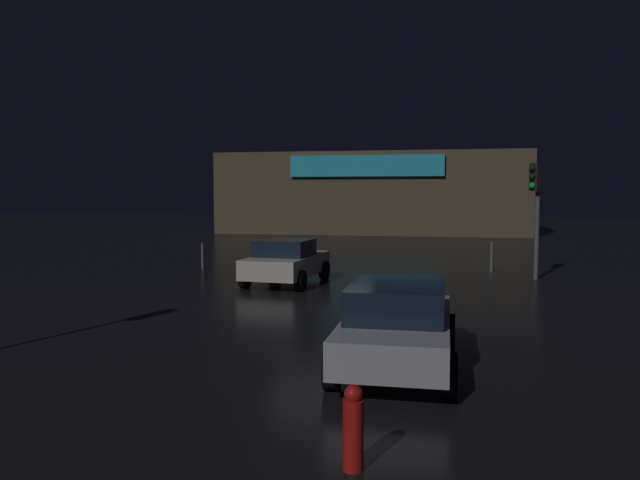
{
  "coord_description": "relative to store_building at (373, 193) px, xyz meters",
  "views": [
    {
      "loc": [
        3.38,
        -15.35,
        2.93
      ],
      "look_at": [
        -0.79,
        3.67,
        1.44
      ],
      "focal_mm": 35.64,
      "sensor_mm": 36.0,
      "label": 1
    }
  ],
  "objects": [
    {
      "name": "ground_plane",
      "position": [
        2.63,
        -29.76,
        -2.81
      ],
      "size": [
        120.0,
        120.0,
        0.0
      ],
      "primitive_type": "plane",
      "color": "black"
    },
    {
      "name": "store_building",
      "position": [
        0.0,
        0.0,
        0.0
      ],
      "size": [
        21.32,
        7.46,
        5.6
      ],
      "color": "brown",
      "rests_on": "ground"
    },
    {
      "name": "traffic_signal_cross_left",
      "position": [
        8.47,
        -23.12,
        -0.12
      ],
      "size": [
        0.41,
        0.43,
        3.86
      ],
      "color": "#595B60",
      "rests_on": "ground"
    },
    {
      "name": "car_near",
      "position": [
        0.68,
        -25.81,
        -2.09
      ],
      "size": [
        2.22,
        3.97,
        1.42
      ],
      "color": "silver",
      "rests_on": "ground"
    },
    {
      "name": "car_far",
      "position": [
        5.04,
        -34.67,
        -2.06
      ],
      "size": [
        1.97,
        4.34,
        1.42
      ],
      "color": "#B7B7BF",
      "rests_on": "ground"
    },
    {
      "name": "fire_hydrant",
      "position": [
        4.96,
        -38.7,
        -2.35
      ],
      "size": [
        0.22,
        0.22,
        0.92
      ],
      "color": "red",
      "rests_on": "ground"
    },
    {
      "name": "bollard_kerb_a",
      "position": [
        -3.43,
        -22.8,
        -2.32
      ],
      "size": [
        0.1,
        0.1,
        0.98
      ],
      "primitive_type": "cylinder",
      "color": "#595B60",
      "rests_on": "ground"
    },
    {
      "name": "bollard_kerb_b",
      "position": [
        7.19,
        -21.43,
        -2.25
      ],
      "size": [
        0.12,
        0.12,
        1.11
      ],
      "primitive_type": "cylinder",
      "color": "#595B60",
      "rests_on": "ground"
    }
  ]
}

